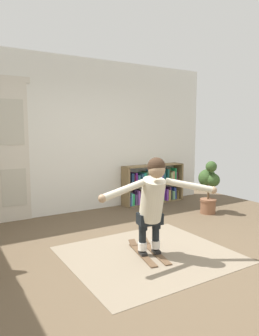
{
  "coord_description": "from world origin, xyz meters",
  "views": [
    {
      "loc": [
        -2.2,
        -2.93,
        1.57
      ],
      "look_at": [
        -0.02,
        0.63,
        1.05
      ],
      "focal_mm": 33.06,
      "sensor_mm": 36.0,
      "label": 1
    }
  ],
  "objects_px": {
    "potted_plant": "(209,185)",
    "skis_pair": "(148,252)",
    "person_skier": "(153,199)",
    "bookshelf": "(152,186)"
  },
  "relations": [
    {
      "from": "potted_plant",
      "to": "bookshelf",
      "type": "bearing_deg",
      "value": 110.42
    },
    {
      "from": "skis_pair",
      "to": "person_skier",
      "type": "distance_m",
      "value": 0.73
    },
    {
      "from": "potted_plant",
      "to": "person_skier",
      "type": "bearing_deg",
      "value": -151.51
    },
    {
      "from": "potted_plant",
      "to": "skis_pair",
      "type": "relative_size",
      "value": 1.21
    },
    {
      "from": "bookshelf",
      "to": "skis_pair",
      "type": "xyz_separation_m",
      "value": [
        -1.66,
        -2.23,
        -0.35
      ]
    },
    {
      "from": "person_skier",
      "to": "potted_plant",
      "type": "bearing_deg",
      "value": 28.49
    },
    {
      "from": "bookshelf",
      "to": "skis_pair",
      "type": "height_order",
      "value": "bookshelf"
    },
    {
      "from": "bookshelf",
      "to": "person_skier",
      "type": "height_order",
      "value": "person_skier"
    },
    {
      "from": "bookshelf",
      "to": "person_skier",
      "type": "bearing_deg",
      "value": -125.53
    },
    {
      "from": "bookshelf",
      "to": "person_skier",
      "type": "relative_size",
      "value": 0.99
    }
  ]
}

